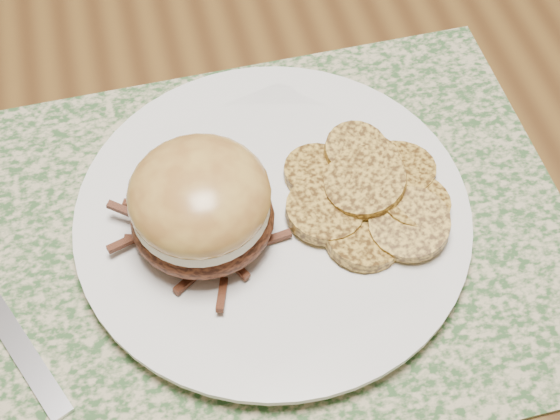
% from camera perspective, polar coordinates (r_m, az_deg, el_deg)
% --- Properties ---
extents(ground, '(3.50, 3.50, 0.00)m').
position_cam_1_polar(ground, '(1.36, 5.93, -8.02)').
color(ground, brown).
rests_on(ground, ground).
extents(dining_table, '(1.50, 0.90, 0.75)m').
position_cam_1_polar(dining_table, '(0.82, 10.07, 12.98)').
color(dining_table, brown).
rests_on(dining_table, ground).
extents(placemat, '(0.45, 0.33, 0.00)m').
position_cam_1_polar(placemat, '(0.55, -1.86, -2.27)').
color(placemat, '#33572D').
rests_on(placemat, dining_table).
extents(dinner_plate, '(0.26, 0.26, 0.02)m').
position_cam_1_polar(dinner_plate, '(0.55, -0.53, -0.52)').
color(dinner_plate, white).
rests_on(dinner_plate, placemat).
extents(pork_sandwich, '(0.11, 0.11, 0.07)m').
position_cam_1_polar(pork_sandwich, '(0.50, -5.82, 0.35)').
color(pork_sandwich, black).
rests_on(pork_sandwich, dinner_plate).
extents(roasted_potatoes, '(0.12, 0.14, 0.03)m').
position_cam_1_polar(roasted_potatoes, '(0.54, 6.65, 1.37)').
color(roasted_potatoes, gold).
rests_on(roasted_potatoes, dinner_plate).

